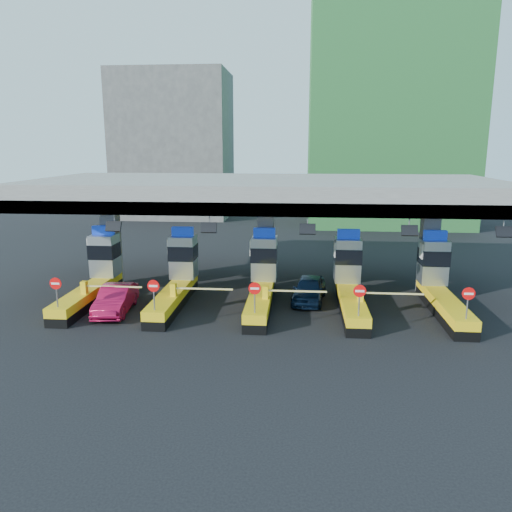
{
  "coord_description": "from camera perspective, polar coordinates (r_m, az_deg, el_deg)",
  "views": [
    {
      "loc": [
        2.1,
        -27.66,
        8.97
      ],
      "look_at": [
        -0.35,
        0.0,
        2.82
      ],
      "focal_mm": 35.0,
      "sensor_mm": 36.0,
      "label": 1
    }
  ],
  "objects": [
    {
      "name": "toll_lane_right",
      "position": [
        29.09,
        10.61,
        -2.83
      ],
      "size": [
        4.43,
        8.0,
        4.16
      ],
      "color": "black",
      "rests_on": "ground"
    },
    {
      "name": "toll_canopy",
      "position": [
        30.73,
        1.13,
        7.18
      ],
      "size": [
        28.0,
        12.09,
        7.0
      ],
      "color": "slate",
      "rests_on": "ground"
    },
    {
      "name": "bg_building_scaffold",
      "position": [
        60.69,
        15.08,
        16.82
      ],
      "size": [
        18.0,
        12.0,
        28.0
      ],
      "primitive_type": "cube",
      "color": "#1E5926",
      "rests_on": "ground"
    },
    {
      "name": "toll_lane_left",
      "position": [
        29.8,
        -8.9,
        -2.39
      ],
      "size": [
        4.43,
        8.0,
        4.16
      ],
      "color": "black",
      "rests_on": "ground"
    },
    {
      "name": "van",
      "position": [
        29.51,
        6.1,
        -3.79
      ],
      "size": [
        2.28,
        4.51,
        1.47
      ],
      "primitive_type": "imported",
      "rotation": [
        0.0,
        0.0,
        -0.13
      ],
      "color": "black",
      "rests_on": "ground"
    },
    {
      "name": "toll_lane_far_left",
      "position": [
        31.37,
        -17.81,
        -2.1
      ],
      "size": [
        4.43,
        8.0,
        4.16
      ],
      "color": "black",
      "rests_on": "ground"
    },
    {
      "name": "red_car",
      "position": [
        28.52,
        -15.74,
        -4.78
      ],
      "size": [
        1.97,
        4.6,
        1.47
      ],
      "primitive_type": "imported",
      "rotation": [
        0.0,
        0.0,
        0.09
      ],
      "color": "maroon",
      "rests_on": "ground"
    },
    {
      "name": "toll_lane_far_right",
      "position": [
        30.01,
        20.17,
        -2.92
      ],
      "size": [
        4.43,
        8.0,
        4.16
      ],
      "color": "black",
      "rests_on": "ground"
    },
    {
      "name": "toll_lane_center",
      "position": [
        29.02,
        0.73,
        -2.65
      ],
      "size": [
        4.43,
        8.0,
        4.16
      ],
      "color": "black",
      "rests_on": "ground"
    },
    {
      "name": "ground",
      "position": [
        29.15,
        0.68,
        -5.44
      ],
      "size": [
        120.0,
        120.0,
        0.0
      ],
      "primitive_type": "plane",
      "color": "black",
      "rests_on": "ground"
    },
    {
      "name": "bg_building_concrete",
      "position": [
        65.66,
        -9.36,
        12.34
      ],
      "size": [
        14.0,
        10.0,
        18.0
      ],
      "primitive_type": "cube",
      "color": "#4C4C49",
      "rests_on": "ground"
    }
  ]
}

